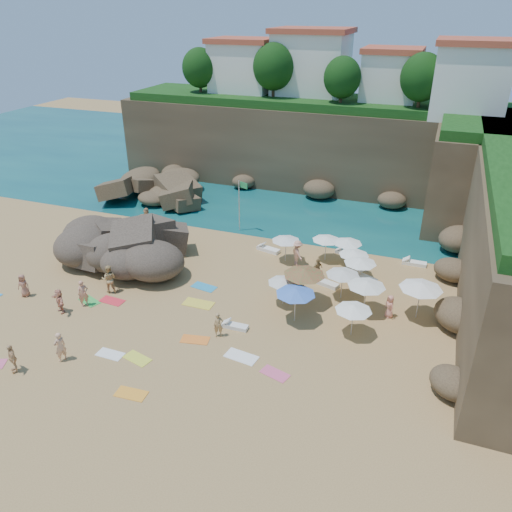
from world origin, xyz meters
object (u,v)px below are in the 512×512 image
(person_stand_0, at_px, (83,294))
(person_stand_3, at_px, (317,269))
(rock_outcrop, at_px, (136,259))
(parasol_2, at_px, (354,253))
(flag_pole, at_px, (241,199))
(person_stand_4, at_px, (390,306))
(person_stand_1, at_px, (109,279))
(person_stand_2, at_px, (297,253))
(parasol_0, at_px, (326,238))
(person_stand_5, at_px, (147,218))
(parasol_1, at_px, (286,239))
(lounger_0, at_px, (268,250))
(person_stand_6, at_px, (60,347))

(person_stand_0, xyz_separation_m, person_stand_3, (12.95, 8.38, -0.07))
(rock_outcrop, bearing_deg, parasol_2, 11.19)
(flag_pole, relative_size, person_stand_4, 2.95)
(person_stand_1, distance_m, person_stand_3, 13.97)
(rock_outcrop, bearing_deg, person_stand_2, 15.80)
(parasol_0, bearing_deg, parasol_2, -36.00)
(rock_outcrop, distance_m, parasol_2, 16.06)
(person_stand_1, relative_size, person_stand_2, 1.00)
(rock_outcrop, bearing_deg, person_stand_0, -85.48)
(person_stand_0, height_order, person_stand_4, person_stand_0)
(parasol_2, bearing_deg, person_stand_2, 177.42)
(parasol_2, xyz_separation_m, person_stand_4, (3.06, -4.34, -1.06))
(person_stand_1, xyz_separation_m, person_stand_3, (12.43, 6.37, -0.16))
(person_stand_1, distance_m, person_stand_2, 13.21)
(flag_pole, height_order, person_stand_5, flag_pole)
(person_stand_2, height_order, person_stand_3, person_stand_2)
(parasol_0, xyz_separation_m, person_stand_5, (-15.66, 0.68, -0.93))
(parasol_0, distance_m, person_stand_5, 15.70)
(person_stand_4, bearing_deg, person_stand_1, -118.75)
(parasol_2, height_order, person_stand_1, parasol_2)
(parasol_0, bearing_deg, person_stand_4, -48.19)
(parasol_0, relative_size, person_stand_0, 1.17)
(person_stand_5, bearing_deg, rock_outcrop, -60.28)
(rock_outcrop, relative_size, person_stand_4, 5.22)
(parasol_1, height_order, parasol_2, parasol_1)
(lounger_0, xyz_separation_m, person_stand_2, (2.72, -1.42, 0.83))
(rock_outcrop, height_order, parasol_2, parasol_2)
(person_stand_1, bearing_deg, person_stand_0, 50.92)
(flag_pole, bearing_deg, person_stand_4, -33.66)
(rock_outcrop, relative_size, person_stand_0, 4.35)
(parasol_1, distance_m, lounger_0, 2.64)
(lounger_0, relative_size, person_stand_5, 1.05)
(person_stand_0, height_order, person_stand_6, person_stand_0)
(rock_outcrop, height_order, flag_pole, flag_pole)
(person_stand_3, xyz_separation_m, person_stand_5, (-15.83, 3.80, 0.06))
(parasol_0, bearing_deg, flag_pole, 160.43)
(lounger_0, bearing_deg, person_stand_2, -13.88)
(lounger_0, bearing_deg, person_stand_4, -17.42)
(flag_pole, relative_size, person_stand_1, 2.25)
(person_stand_3, bearing_deg, person_stand_5, 106.51)
(person_stand_0, distance_m, person_stand_3, 15.42)
(person_stand_0, distance_m, person_stand_2, 14.89)
(person_stand_0, bearing_deg, parasol_2, -17.58)
(flag_pole, distance_m, person_stand_1, 13.17)
(person_stand_4, bearing_deg, person_stand_0, -113.09)
(parasol_2, height_order, lounger_0, parasol_2)
(rock_outcrop, relative_size, parasol_1, 3.69)
(flag_pole, distance_m, person_stand_2, 7.74)
(flag_pole, distance_m, parasol_0, 8.42)
(person_stand_5, bearing_deg, flag_pole, 21.74)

